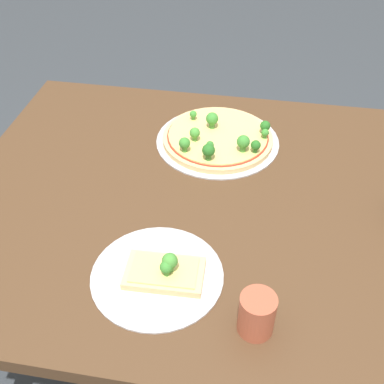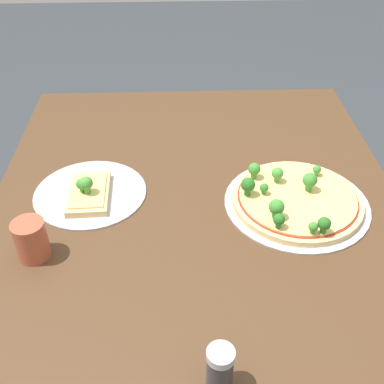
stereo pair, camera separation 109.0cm
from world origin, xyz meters
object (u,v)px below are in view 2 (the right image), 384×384
Objects in this scene: dining_table at (197,229)px; pizza_tray_whole at (296,199)px; pizza_tray_slice at (89,192)px; drinking_cup at (31,240)px; condiment_shaker at (220,369)px.

dining_table is 3.44× the size of pizza_tray_whole.
pizza_tray_slice is at bearing -96.05° from pizza_tray_whole.
dining_table is 13.37× the size of drinking_cup.
pizza_tray_whole is at bearing 154.21° from condiment_shaker.
pizza_tray_slice is 0.21m from drinking_cup.
dining_table is 0.25m from pizza_tray_whole.
drinking_cup is (0.16, -0.34, 0.13)m from dining_table.
condiment_shaker reaches higher than pizza_tray_whole.
condiment_shaker is at bearing 49.51° from drinking_cup.
pizza_tray_whole is (0.02, 0.23, 0.10)m from dining_table.
drinking_cup is (0.19, -0.09, 0.03)m from pizza_tray_slice.
condiment_shaker reaches higher than drinking_cup.
pizza_tray_slice is 0.56m from condiment_shaker.
drinking_cup is at bearing -64.31° from dining_table.
drinking_cup is 0.46m from condiment_shaker.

